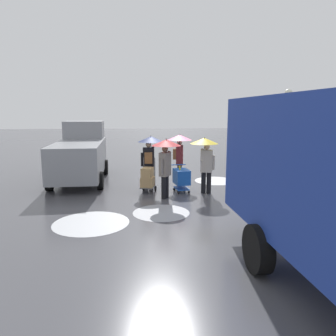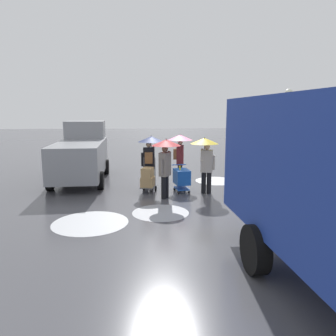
{
  "view_description": "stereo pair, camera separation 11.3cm",
  "coord_description": "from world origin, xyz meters",
  "views": [
    {
      "loc": [
        1.56,
        13.05,
        3.11
      ],
      "look_at": [
        0.46,
        1.38,
        1.05
      ],
      "focal_mm": 35.03,
      "sensor_mm": 36.0,
      "label": 1
    },
    {
      "loc": [
        1.45,
        13.06,
        3.11
      ],
      "look_at": [
        0.46,
        1.38,
        1.05
      ],
      "focal_mm": 35.03,
      "sensor_mm": 36.0,
      "label": 2
    }
  ],
  "objects": [
    {
      "name": "slush_patch_mid_street",
      "position": [
        2.88,
        4.12,
        0.0
      ],
      "size": [
        2.13,
        2.13,
        0.01
      ],
      "primitive_type": "cylinder",
      "color": "silver",
      "rests_on": "ground"
    },
    {
      "name": "ground_plane",
      "position": [
        0.0,
        0.0,
        0.0
      ],
      "size": [
        90.0,
        90.0,
        0.0
      ],
      "primitive_type": "plane",
      "color": "#4C4C51"
    },
    {
      "name": "pedestrian_white_side",
      "position": [
        -0.98,
        1.07,
        1.57
      ],
      "size": [
        1.04,
        1.04,
        2.15
      ],
      "color": "black",
      "rests_on": "ground"
    },
    {
      "name": "hand_dolly_boxes",
      "position": [
        1.19,
        0.76,
        0.55
      ],
      "size": [
        0.68,
        0.81,
        1.32
      ],
      "color": "#515156",
      "rests_on": "ground"
    },
    {
      "name": "street_lamp",
      "position": [
        -3.77,
        1.72,
        2.37
      ],
      "size": [
        0.28,
        0.28,
        3.86
      ],
      "color": "#2D2D33",
      "rests_on": "ground"
    },
    {
      "name": "slush_patch_near_cluster",
      "position": [
        0.86,
        3.36,
        0.0
      ],
      "size": [
        1.76,
        1.76,
        0.01
      ],
      "primitive_type": "cylinder",
      "color": "#999BA0",
      "rests_on": "ground"
    },
    {
      "name": "shopping_cart_vendor",
      "position": [
        -0.12,
        0.8,
        0.57
      ],
      "size": [
        0.67,
        0.89,
        1.04
      ],
      "color": "#1951B2",
      "rests_on": "ground"
    },
    {
      "name": "pedestrian_far_side",
      "position": [
        1.07,
        0.13,
        1.57
      ],
      "size": [
        1.04,
        1.04,
        2.15
      ],
      "color": "black",
      "rests_on": "ground"
    },
    {
      "name": "cargo_van_parked_right",
      "position": [
        4.09,
        -1.76,
        1.18
      ],
      "size": [
        2.32,
        5.4,
        2.6
      ],
      "color": "gray",
      "rests_on": "ground"
    },
    {
      "name": "slush_patch_under_van",
      "position": [
        -1.9,
        -1.06,
        0.0
      ],
      "size": [
        1.83,
        1.83,
        0.01
      ],
      "primitive_type": "cylinder",
      "color": "silver",
      "rests_on": "ground"
    },
    {
      "name": "pedestrian_black_side",
      "position": [
        0.56,
        1.62,
        1.58
      ],
      "size": [
        1.04,
        1.04,
        2.15
      ],
      "color": "black",
      "rests_on": "ground"
    },
    {
      "name": "pedestrian_pink_side",
      "position": [
        -0.22,
        -0.65,
        1.57
      ],
      "size": [
        1.04,
        1.04,
        2.15
      ],
      "color": "black",
      "rests_on": "ground"
    }
  ]
}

